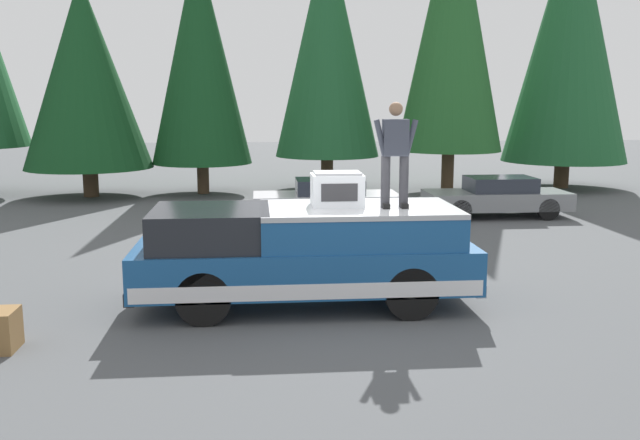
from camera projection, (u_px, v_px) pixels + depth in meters
name	position (u px, v px, depth m)	size (l,w,h in m)	color
ground_plane	(341.00, 309.00, 11.37)	(90.00, 90.00, 0.00)	#4C4F51
pickup_truck	(305.00, 254.00, 11.44)	(2.01, 5.54, 1.65)	navy
compressor_unit	(337.00, 189.00, 11.45)	(0.65, 0.84, 0.56)	silver
person_on_truck_bed	(395.00, 152.00, 11.12)	(0.29, 0.72, 1.69)	#333338
parked_car_grey	(497.00, 197.00, 20.25)	(1.64, 4.10, 1.16)	gray
parked_car_silver	(327.00, 199.00, 19.74)	(1.64, 4.10, 1.16)	silver
conifer_far_left	(570.00, 35.00, 25.97)	(4.64, 4.64, 10.48)	#4C3826
conifer_left	(452.00, 21.00, 24.70)	(3.79, 3.79, 10.74)	#4C3826
conifer_center_left	(327.00, 43.00, 25.87)	(3.92, 3.92, 9.65)	#4C3826
conifer_center_right	(200.00, 54.00, 24.49)	(3.55, 3.55, 8.78)	#4C3826
conifer_right	(85.00, 74.00, 23.78)	(4.37, 4.37, 7.46)	#4C3826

